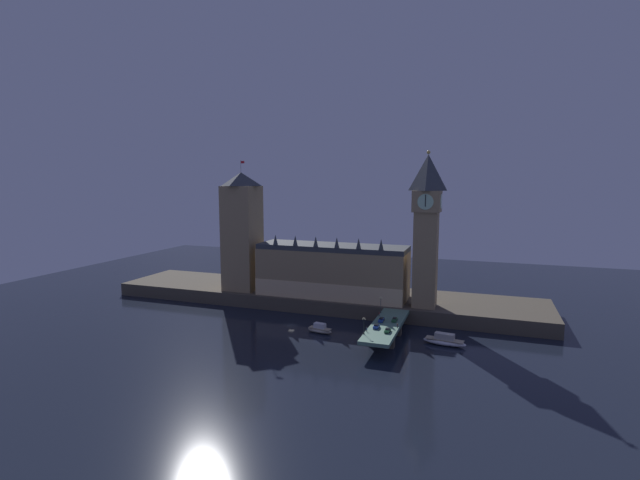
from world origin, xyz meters
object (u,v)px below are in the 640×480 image
car_southbound_lead (388,330)px  street_lamp_near (364,324)px  clock_tower (426,226)px  car_southbound_trail (395,320)px  victoria_tower (242,231)px  boat_downstream (444,341)px  pedestrian_near_rail (367,329)px  pedestrian_mid_walk (397,325)px  car_northbound_lead (381,320)px  car_northbound_trail (376,326)px  street_lamp_far (381,303)px  boat_upstream (320,329)px  pedestrian_far_rail (379,314)px

car_southbound_lead → street_lamp_near: (-7.88, -5.23, 3.32)m
clock_tower → car_southbound_trail: 45.76m
victoria_tower → boat_downstream: size_ratio=3.97×
pedestrian_near_rail → pedestrian_mid_walk: (9.97, 8.60, 0.03)m
clock_tower → car_southbound_lead: clock_tower is taller
car_southbound_lead → pedestrian_mid_walk: size_ratio=2.50×
clock_tower → pedestrian_mid_walk: clock_tower is taller
car_northbound_lead → car_northbound_trail: 9.09m
car_northbound_trail → boat_downstream: bearing=18.3°
car_northbound_lead → pedestrian_mid_walk: (7.48, -5.83, 0.19)m
car_southbound_lead → boat_downstream: (19.99, 11.44, -5.52)m
pedestrian_near_rail → street_lamp_far: (-0.40, 26.40, 3.61)m
car_northbound_lead → boat_downstream: bearing=-1.9°
car_northbound_lead → boat_upstream: bearing=-172.5°
victoria_tower → car_northbound_lead: (80.69, -32.02, -29.83)m
street_lamp_near → clock_tower: bearing=70.5°
victoria_tower → boat_downstream: victoria_tower is taller
victoria_tower → pedestrian_near_rail: victoria_tower is taller
car_southbound_trail → pedestrian_far_rail: 9.09m
car_northbound_trail → pedestrian_far_rail: (-2.49, 16.17, 0.28)m
pedestrian_mid_walk → victoria_tower: bearing=156.8°
car_northbound_trail → pedestrian_mid_walk: bearing=23.5°
clock_tower → boat_downstream: (11.53, -29.60, -41.65)m
car_northbound_trail → pedestrian_near_rail: bearing=-115.0°
victoria_tower → car_southbound_trail: 95.58m
clock_tower → pedestrian_mid_walk: bearing=-99.8°
victoria_tower → clock_tower: bearing=-2.0°
pedestrian_near_rail → boat_downstream: pedestrian_near_rail is taller
car_northbound_trail → boat_upstream: size_ratio=0.35×
pedestrian_near_rail → boat_upstream: pedestrian_near_rail is taller
pedestrian_mid_walk → car_southbound_trail: bearing=107.8°
car_southbound_lead → pedestrian_far_rail: bearing=111.2°
street_lamp_near → pedestrian_far_rail: bearing=89.1°
street_lamp_far → boat_downstream: size_ratio=0.43×
pedestrian_mid_walk → clock_tower: bearing=80.2°
clock_tower → boat_upstream: 65.42m
car_northbound_trail → pedestrian_mid_walk: pedestrian_mid_walk is taller
victoria_tower → street_lamp_far: 84.47m
pedestrian_near_rail → street_lamp_far: 26.64m
car_northbound_lead → pedestrian_near_rail: 14.65m
boat_upstream → street_lamp_near: bearing=-32.3°
pedestrian_near_rail → pedestrian_far_rail: size_ratio=0.92×
street_lamp_far → street_lamp_near: bearing=-90.0°
pedestrian_far_rail → street_lamp_far: 6.04m
street_lamp_far → boat_downstream: (27.86, -12.77, -9.34)m
car_southbound_trail → pedestrian_far_rail: pedestrian_far_rail is taller
car_southbound_lead → street_lamp_near: 10.02m
car_southbound_lead → pedestrian_mid_walk: bearing=68.8°
street_lamp_far → boat_upstream: street_lamp_far is taller
pedestrian_far_rail → pedestrian_mid_walk: bearing=-52.3°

